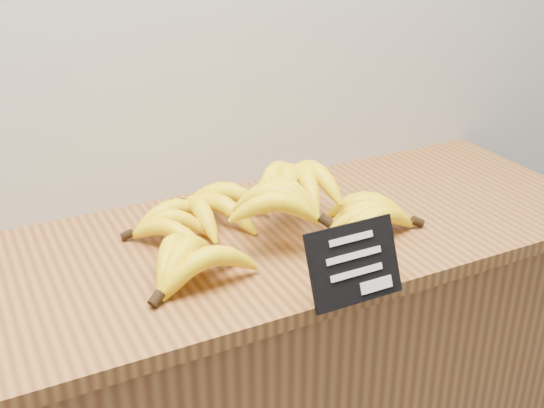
% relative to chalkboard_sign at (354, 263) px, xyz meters
% --- Properties ---
extents(counter_top, '(1.46, 0.54, 0.03)m').
position_rel_chalkboard_sign_xyz_m(counter_top, '(-0.04, 0.27, -0.08)').
color(counter_top, '#915C2C').
rests_on(counter_top, counter).
extents(chalkboard_sign, '(0.17, 0.06, 0.13)m').
position_rel_chalkboard_sign_xyz_m(chalkboard_sign, '(0.00, 0.00, 0.00)').
color(chalkboard_sign, black).
rests_on(chalkboard_sign, counter_top).
extents(banana_pile, '(0.58, 0.41, 0.13)m').
position_rel_chalkboard_sign_xyz_m(banana_pile, '(-0.05, 0.26, -0.01)').
color(banana_pile, '#FEE60A').
rests_on(banana_pile, counter_top).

